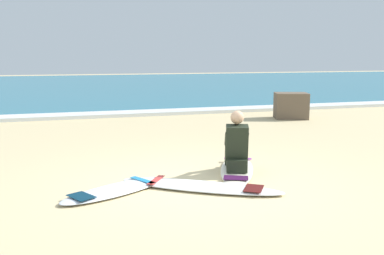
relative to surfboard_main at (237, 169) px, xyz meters
name	(u,v)px	position (x,y,z in m)	size (l,w,h in m)	color
ground_plane	(202,185)	(-0.80, -0.58, -0.04)	(80.00, 80.00, 0.00)	beige
sea	(91,86)	(-0.80, 20.93, 0.01)	(80.00, 28.00, 0.10)	teal
breaking_foam	(124,114)	(-0.80, 7.23, 0.02)	(80.00, 0.90, 0.11)	white
surfboard_main	(237,169)	(0.00, 0.00, 0.00)	(1.32, 2.08, 0.08)	#EFE5C6
surfer_seated	(237,147)	(-0.08, -0.15, 0.40)	(0.55, 0.77, 0.95)	black
surfboard_spare_near	(116,190)	(-2.03, -0.54, 0.00)	(1.75, 1.28, 0.08)	silver
surfboard_spare_far	(200,186)	(-0.87, -0.72, 0.00)	(2.26, 1.76, 0.08)	white
shoreline_rock	(291,106)	(3.90, 5.10, 0.35)	(0.95, 0.73, 0.77)	brown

